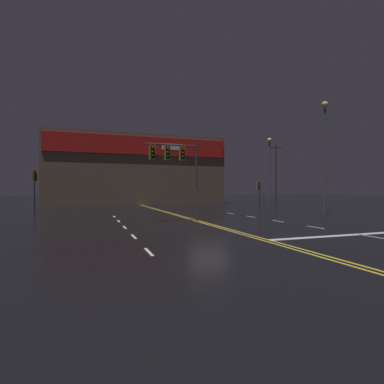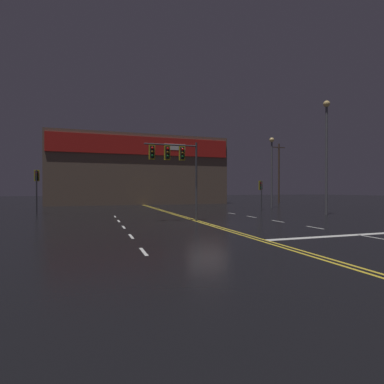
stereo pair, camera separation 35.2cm
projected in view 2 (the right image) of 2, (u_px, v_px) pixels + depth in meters
name	position (u px, v px, depth m)	size (l,w,h in m)	color
ground_plane	(207.00, 224.00, 18.85)	(200.00, 200.00, 0.00)	black
road_markings	(231.00, 226.00, 17.95)	(15.39, 60.00, 0.01)	gold
traffic_signal_median	(174.00, 159.00, 20.41)	(3.73, 0.36, 5.47)	#38383D
traffic_signal_corner_northwest	(37.00, 182.00, 26.25)	(0.42, 0.36, 3.91)	#38383D
traffic_signal_corner_northeast	(261.00, 189.00, 32.34)	(0.42, 0.36, 3.14)	#38383D
streetlight_near_left	(326.00, 142.00, 25.77)	(0.56, 0.56, 9.85)	#59595E
streetlight_near_right	(272.00, 162.00, 36.23)	(0.56, 0.56, 8.50)	#59595E
building_backdrop	(139.00, 171.00, 47.51)	(26.19, 10.23, 10.28)	brown
utility_pole_row	(122.00, 163.00, 41.05)	(47.26, 0.26, 12.45)	#4C3828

